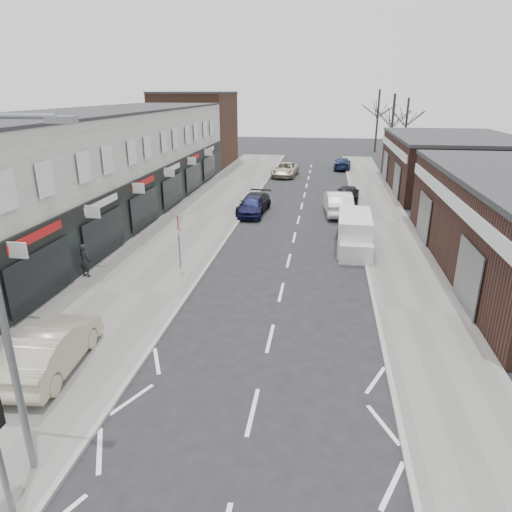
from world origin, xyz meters
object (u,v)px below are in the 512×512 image
at_px(street_lamp, 4,290).
at_px(pedestrian, 85,260).
at_px(sedan_on_pavement, 51,348).
at_px(parked_car_right_c, 342,164).
at_px(parked_car_left_c, 285,170).
at_px(parked_car_left_a, 252,206).
at_px(parked_car_right_b, 348,194).
at_px(parked_car_left_b, 254,203).
at_px(parked_car_right_a, 338,203).
at_px(white_van, 354,233).
at_px(warning_sign, 179,226).

distance_m(street_lamp, pedestrian, 12.49).
height_order(sedan_on_pavement, parked_car_right_c, sedan_on_pavement).
relative_size(street_lamp, parked_car_left_c, 1.61).
bearing_deg(parked_car_left_a, parked_car_right_c, 71.94).
height_order(parked_car_left_c, parked_car_right_c, parked_car_left_c).
distance_m(parked_car_left_a, parked_car_right_b, 8.43).
xyz_separation_m(street_lamp, pedestrian, (-4.67, 10.97, -3.70)).
distance_m(parked_car_left_a, parked_car_left_b, 0.89).
relative_size(street_lamp, parked_car_right_a, 1.61).
xyz_separation_m(white_van, parked_car_right_b, (0.10, 11.25, -0.20)).
bearing_deg(street_lamp, parked_car_left_b, 87.18).
xyz_separation_m(street_lamp, parked_car_right_a, (7.19, 24.81, -3.80)).
bearing_deg(parked_car_right_c, warning_sign, 78.30).
bearing_deg(warning_sign, parked_car_left_b, 81.01).
xyz_separation_m(street_lamp, parked_car_right_c, (8.03, 44.80, -3.98)).
bearing_deg(parked_car_right_c, sedan_on_pavement, 79.82).
bearing_deg(parked_car_right_b, pedestrian, 58.83).
height_order(parked_car_left_b, parked_car_right_a, parked_car_right_a).
bearing_deg(pedestrian, warning_sign, -138.37).
bearing_deg(white_van, parked_car_left_b, 134.73).
relative_size(pedestrian, parked_car_left_c, 0.32).
xyz_separation_m(white_van, parked_car_right_c, (0.10, 27.58, -0.27)).
relative_size(pedestrian, parked_car_left_a, 0.39).
bearing_deg(street_lamp, parked_car_right_a, 73.83).
xyz_separation_m(white_van, parked_car_right_a, (-0.73, 7.59, -0.09)).
relative_size(parked_car_left_a, parked_car_left_b, 0.90).
bearing_deg(sedan_on_pavement, parked_car_left_a, -103.99).
xyz_separation_m(sedan_on_pavement, pedestrian, (-2.74, 7.23, 0.07)).
xyz_separation_m(pedestrian, parked_car_left_c, (6.77, 28.42, -0.23)).
height_order(white_van, parked_car_left_c, white_van).
distance_m(white_van, parked_car_right_b, 11.26).
height_order(white_van, parked_car_left_a, white_van).
relative_size(parked_car_left_a, parked_car_right_c, 0.92).
bearing_deg(parked_car_right_c, parked_car_left_b, 74.94).
bearing_deg(white_van, sedan_on_pavement, -124.51).
xyz_separation_m(white_van, parked_car_left_b, (-6.72, 7.19, -0.26)).
height_order(pedestrian, parked_car_left_b, pedestrian).
relative_size(parked_car_left_b, parked_car_left_c, 0.91).
distance_m(parked_car_right_a, parked_car_right_c, 20.01).
relative_size(street_lamp, parked_car_right_b, 1.90).
height_order(parked_car_left_a, parked_car_left_c, parked_car_left_a).
bearing_deg(warning_sign, parked_car_left_c, 84.13).
bearing_deg(parked_car_right_c, pedestrian, 72.87).
height_order(warning_sign, parked_car_right_c, warning_sign).
relative_size(street_lamp, parked_car_left_b, 1.78).
height_order(white_van, parked_car_right_c, white_van).
bearing_deg(parked_car_right_b, parked_car_right_c, -85.21).
relative_size(white_van, parked_car_left_b, 1.11).
relative_size(street_lamp, warning_sign, 2.96).
bearing_deg(street_lamp, parked_car_right_b, 74.26).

